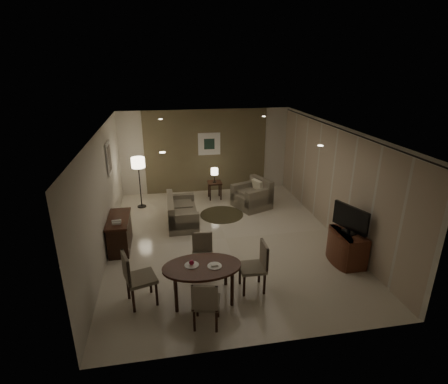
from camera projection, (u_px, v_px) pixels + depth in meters
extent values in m
cube|color=beige|center=(225.00, 238.00, 8.63)|extent=(5.50, 7.00, 0.00)
cube|color=white|center=(226.00, 129.00, 7.68)|extent=(5.50, 7.00, 0.00)
cube|color=brown|center=(206.00, 151.00, 11.38)|extent=(5.50, 0.00, 2.70)
cube|color=beige|center=(103.00, 194.00, 7.70)|extent=(0.00, 7.00, 2.70)
cube|color=beige|center=(335.00, 180.00, 8.61)|extent=(0.00, 7.00, 2.70)
cube|color=brown|center=(206.00, 151.00, 11.36)|extent=(3.96, 0.03, 2.70)
cylinder|color=black|center=(338.00, 128.00, 8.14)|extent=(0.03, 6.80, 0.03)
cube|color=silver|center=(209.00, 144.00, 11.27)|extent=(0.72, 0.03, 0.72)
cube|color=#1B3227|center=(209.00, 144.00, 11.26)|extent=(0.34, 0.01, 0.34)
cube|color=silver|center=(109.00, 158.00, 8.63)|extent=(0.03, 0.60, 0.80)
cube|color=gray|center=(109.00, 158.00, 8.64)|extent=(0.01, 0.46, 0.64)
cylinder|color=white|center=(162.00, 152.00, 5.79)|extent=(0.10, 0.10, 0.01)
cylinder|color=white|center=(320.00, 146.00, 6.26)|extent=(0.10, 0.10, 0.01)
cylinder|color=white|center=(160.00, 119.00, 9.11)|extent=(0.10, 0.10, 0.01)
cylinder|color=white|center=(264.00, 116.00, 9.57)|extent=(0.10, 0.10, 0.01)
cylinder|color=white|center=(192.00, 265.00, 6.26)|extent=(0.26, 0.26, 0.02)
cylinder|color=white|center=(215.00, 266.00, 6.23)|extent=(0.26, 0.26, 0.02)
sphere|color=#A51233|center=(192.00, 263.00, 6.24)|extent=(0.09, 0.09, 0.09)
cube|color=white|center=(215.00, 265.00, 6.22)|extent=(0.12, 0.08, 0.03)
cylinder|color=#464227|center=(222.00, 215.00, 9.95)|extent=(1.23, 1.23, 0.01)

